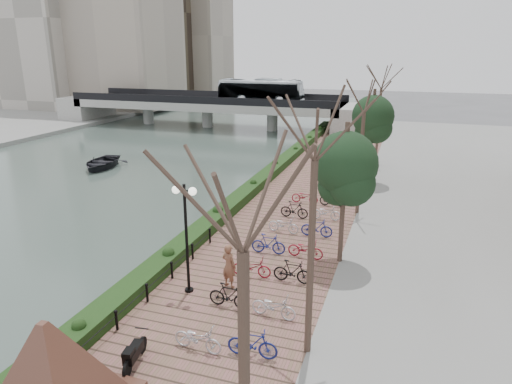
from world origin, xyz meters
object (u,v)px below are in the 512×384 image
at_px(lamppost, 185,215).
at_px(boat, 101,162).
at_px(motorcycle, 135,351).
at_px(granite_monument, 50,370).
at_px(pedestrian, 229,266).

bearing_deg(lamppost, boat, 134.51).
height_order(motorcycle, boat, motorcycle).
bearing_deg(motorcycle, lamppost, 85.86).
xyz_separation_m(granite_monument, motorcycle, (0.85, 2.51, -1.00)).
height_order(granite_monument, motorcycle, granite_monument).
bearing_deg(lamppost, granite_monument, -93.21).
bearing_deg(granite_monument, pedestrian, 77.21).
distance_m(granite_monument, boat, 29.87).
distance_m(motorcycle, boat, 28.32).
bearing_deg(granite_monument, lamppost, 86.79).
distance_m(granite_monument, motorcycle, 2.84).
relative_size(lamppost, motorcycle, 3.13).
bearing_deg(boat, motorcycle, -62.59).
distance_m(lamppost, motorcycle, 5.46).
bearing_deg(pedestrian, lamppost, 51.65).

